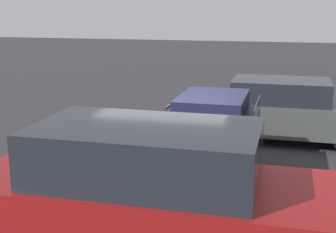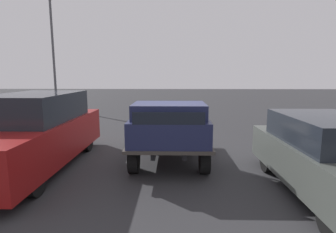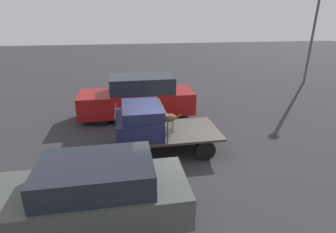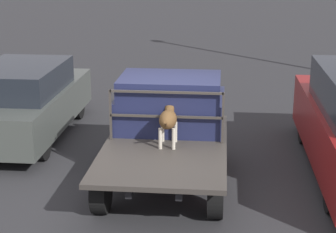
% 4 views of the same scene
% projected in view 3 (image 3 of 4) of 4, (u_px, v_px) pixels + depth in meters
% --- Properties ---
extents(ground_plane, '(80.00, 80.00, 0.00)m').
position_uv_depth(ground_plane, '(167.00, 150.00, 9.53)').
color(ground_plane, '#2D2D30').
extents(flatbed_truck, '(3.62, 2.10, 0.76)m').
position_uv_depth(flatbed_truck, '(167.00, 136.00, 9.33)').
color(flatbed_truck, black).
rests_on(flatbed_truck, ground).
extents(truck_cab, '(1.53, 1.98, 0.99)m').
position_uv_depth(truck_cab, '(140.00, 120.00, 8.94)').
color(truck_cab, '#1E2347').
rests_on(truck_cab, flatbed_truck).
extents(truck_headboard, '(0.04, 1.98, 0.90)m').
position_uv_depth(truck_headboard, '(163.00, 115.00, 9.02)').
color(truck_headboard, '#3D3833').
rests_on(truck_headboard, flatbed_truck).
extents(dog, '(0.98, 0.30, 0.73)m').
position_uv_depth(dog, '(166.00, 118.00, 9.14)').
color(dog, beige).
rests_on(dog, flatbed_truck).
extents(parked_sedan, '(4.47, 1.81, 1.62)m').
position_uv_depth(parked_sedan, '(91.00, 194.00, 5.85)').
color(parked_sedan, black).
rests_on(parked_sedan, ground).
extents(parked_pickup_far, '(5.26, 1.94, 1.98)m').
position_uv_depth(parked_pickup_far, '(138.00, 97.00, 12.32)').
color(parked_pickup_far, black).
rests_on(parked_pickup_far, ground).
extents(light_pole_far, '(0.41, 0.41, 8.05)m').
position_uv_depth(light_pole_far, '(317.00, 11.00, 17.59)').
color(light_pole_far, '#4C4C51').
rests_on(light_pole_far, ground).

